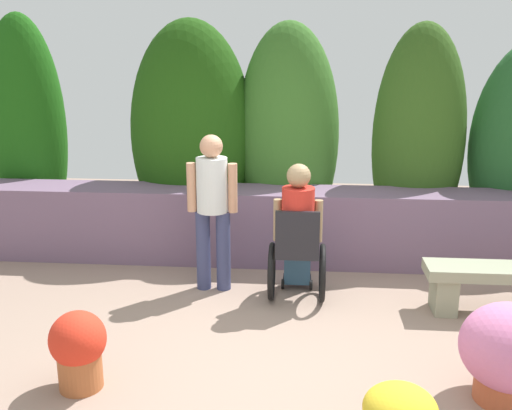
# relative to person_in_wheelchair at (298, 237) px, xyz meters

# --- Properties ---
(ground_plane) EXTENTS (12.18, 12.18, 0.00)m
(ground_plane) POSITION_rel_person_in_wheelchair_xyz_m (-0.10, -1.11, -0.62)
(ground_plane) COLOR gray
(stone_retaining_wall) EXTENTS (7.19, 0.59, 0.83)m
(stone_retaining_wall) POSITION_rel_person_in_wheelchair_xyz_m (-0.10, 1.01, -0.21)
(stone_retaining_wall) COLOR slate
(stone_retaining_wall) RESTS_ON ground
(hedge_backdrop) EXTENTS (7.21, 1.02, 2.74)m
(hedge_backdrop) POSITION_rel_person_in_wheelchair_xyz_m (0.04, 1.61, 0.69)
(hedge_backdrop) COLOR #1A5511
(hedge_backdrop) RESTS_ON ground
(person_in_wheelchair) EXTENTS (0.53, 0.66, 1.33)m
(person_in_wheelchair) POSITION_rel_person_in_wheelchair_xyz_m (0.00, 0.00, 0.00)
(person_in_wheelchair) COLOR black
(person_in_wheelchair) RESTS_ON ground
(person_standing_companion) EXTENTS (0.49, 0.30, 1.55)m
(person_standing_companion) POSITION_rel_person_in_wheelchair_xyz_m (-0.83, 0.17, 0.27)
(person_standing_companion) COLOR #393E66
(person_standing_companion) RESTS_ON ground
(flower_pot_purple_near) EXTENTS (0.67, 0.67, 0.70)m
(flower_pot_purple_near) POSITION_rel_person_in_wheelchair_xyz_m (1.46, -1.57, -0.27)
(flower_pot_purple_near) COLOR #B95736
(flower_pot_purple_near) RESTS_ON ground
(flower_pot_red_accent) EXTENTS (0.40, 0.40, 0.58)m
(flower_pot_red_accent) POSITION_rel_person_in_wheelchair_xyz_m (-1.50, -1.67, -0.31)
(flower_pot_red_accent) COLOR #AE5C31
(flower_pot_red_accent) RESTS_ON ground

